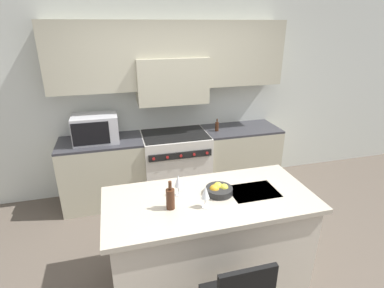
{
  "coord_description": "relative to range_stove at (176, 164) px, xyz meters",
  "views": [
    {
      "loc": [
        -0.79,
        -2.21,
        2.36
      ],
      "look_at": [
        -0.02,
        0.65,
        1.16
      ],
      "focal_mm": 28.0,
      "sensor_mm": 36.0,
      "label": 1
    }
  ],
  "objects": [
    {
      "name": "back_cabinetry",
      "position": [
        -0.0,
        0.28,
        1.11
      ],
      "size": [
        10.0,
        0.46,
        2.7
      ],
      "color": "silver",
      "rests_on": "ground_plane"
    },
    {
      "name": "back_counter",
      "position": [
        0.0,
        0.02,
        -0.0
      ],
      "size": [
        3.1,
        0.62,
        0.92
      ],
      "color": "#B2AD93",
      "rests_on": "ground_plane"
    },
    {
      "name": "microwave",
      "position": [
        -1.04,
        0.02,
        0.63
      ],
      "size": [
        0.57,
        0.4,
        0.35
      ],
      "color": "#B7B7BC",
      "rests_on": "back_counter"
    },
    {
      "name": "fruit_bowl",
      "position": [
        0.07,
        -1.6,
        0.48
      ],
      "size": [
        0.25,
        0.25,
        0.09
      ],
      "color": "black",
      "rests_on": "kitchen_island"
    },
    {
      "name": "wine_bottle",
      "position": [
        -0.4,
        -1.72,
        0.54
      ],
      "size": [
        0.07,
        0.07,
        0.26
      ],
      "color": "#422314",
      "rests_on": "kitchen_island"
    },
    {
      "name": "wine_glass_near",
      "position": [
        -0.12,
        -1.78,
        0.58
      ],
      "size": [
        0.07,
        0.07,
        0.2
      ],
      "color": "white",
      "rests_on": "kitchen_island"
    },
    {
      "name": "oil_bottle_on_counter",
      "position": [
        0.61,
        -0.0,
        0.53
      ],
      "size": [
        0.05,
        0.05,
        0.18
      ],
      "color": "#422314",
      "rests_on": "back_counter"
    },
    {
      "name": "wine_glass_far",
      "position": [
        -0.29,
        -1.53,
        0.58
      ],
      "size": [
        0.07,
        0.07,
        0.2
      ],
      "color": "white",
      "rests_on": "kitchen_island"
    },
    {
      "name": "kitchen_island",
      "position": [
        -0.03,
        -1.65,
        -0.01
      ],
      "size": [
        1.88,
        0.89,
        0.91
      ],
      "color": "beige",
      "rests_on": "ground_plane"
    },
    {
      "name": "range_stove",
      "position": [
        0.0,
        0.0,
        0.0
      ],
      "size": [
        0.92,
        0.7,
        0.93
      ],
      "color": "beige",
      "rests_on": "ground_plane"
    },
    {
      "name": "ground_plane",
      "position": [
        -0.0,
        -1.62,
        -0.47
      ],
      "size": [
        10.0,
        10.0,
        0.0
      ],
      "primitive_type": "plane",
      "color": "brown"
    }
  ]
}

